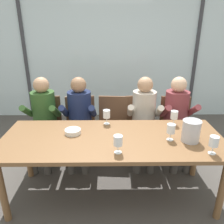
# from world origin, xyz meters

# --- Properties ---
(ground) EXTENTS (14.00, 14.00, 0.00)m
(ground) POSITION_xyz_m (0.00, 1.00, 0.00)
(ground) COLOR #4C4742
(window_glass_panel) EXTENTS (7.53, 0.03, 2.60)m
(window_glass_panel) POSITION_xyz_m (0.00, 2.47, 1.30)
(window_glass_panel) COLOR silver
(window_glass_panel) RESTS_ON ground
(window_mullion_left) EXTENTS (0.06, 0.06, 2.60)m
(window_mullion_left) POSITION_xyz_m (-1.69, 2.45, 1.30)
(window_mullion_left) COLOR #38383D
(window_mullion_left) RESTS_ON ground
(window_mullion_right) EXTENTS (0.06, 0.06, 2.60)m
(window_mullion_right) POSITION_xyz_m (1.69, 2.45, 1.30)
(window_mullion_right) COLOR #38383D
(window_mullion_right) RESTS_ON ground
(hillside_vineyard) EXTENTS (13.53, 2.40, 2.01)m
(hillside_vineyard) POSITION_xyz_m (0.00, 6.38, 1.00)
(hillside_vineyard) COLOR #568942
(hillside_vineyard) RESTS_ON ground
(dining_table) EXTENTS (2.33, 0.91, 0.74)m
(dining_table) POSITION_xyz_m (0.00, 0.00, 0.67)
(dining_table) COLOR brown
(dining_table) RESTS_ON ground
(chair_near_curtain) EXTENTS (0.45, 0.45, 0.89)m
(chair_near_curtain) POSITION_xyz_m (-0.95, 0.89, 0.52)
(chair_near_curtain) COLOR brown
(chair_near_curtain) RESTS_ON ground
(chair_left_of_center) EXTENTS (0.48, 0.48, 0.89)m
(chair_left_of_center) POSITION_xyz_m (-0.45, 0.87, 0.52)
(chair_left_of_center) COLOR brown
(chair_left_of_center) RESTS_ON ground
(chair_center) EXTENTS (0.47, 0.47, 0.89)m
(chair_center) POSITION_xyz_m (0.02, 0.87, 0.52)
(chair_center) COLOR brown
(chair_center) RESTS_ON ground
(chair_right_of_center) EXTENTS (0.47, 0.47, 0.89)m
(chair_right_of_center) POSITION_xyz_m (0.42, 0.89, 0.52)
(chair_right_of_center) COLOR brown
(chair_right_of_center) RESTS_ON ground
(chair_near_window_right) EXTENTS (0.49, 0.49, 0.89)m
(chair_near_window_right) POSITION_xyz_m (0.91, 0.85, 0.52)
(chair_near_window_right) COLOR brown
(chair_near_window_right) RESTS_ON ground
(person_olive_shirt) EXTENTS (0.47, 0.62, 1.21)m
(person_olive_shirt) POSITION_xyz_m (-0.94, 0.73, 0.69)
(person_olive_shirt) COLOR #2D5123
(person_olive_shirt) RESTS_ON ground
(person_navy_polo) EXTENTS (0.47, 0.61, 1.21)m
(person_navy_polo) POSITION_xyz_m (-0.44, 0.73, 0.69)
(person_navy_polo) COLOR #192347
(person_navy_polo) RESTS_ON ground
(person_beige_jumper) EXTENTS (0.48, 0.62, 1.21)m
(person_beige_jumper) POSITION_xyz_m (0.44, 0.73, 0.69)
(person_beige_jumper) COLOR #B7AD9E
(person_beige_jumper) RESTS_ON ground
(person_maroon_top) EXTENTS (0.47, 0.62, 1.21)m
(person_maroon_top) POSITION_xyz_m (0.90, 0.73, 0.69)
(person_maroon_top) COLOR brown
(person_maroon_top) RESTS_ON ground
(ice_bucket_primary) EXTENTS (0.19, 0.19, 0.23)m
(ice_bucket_primary) POSITION_xyz_m (0.79, -0.08, 0.86)
(ice_bucket_primary) COLOR #B7B7BC
(ice_bucket_primary) RESTS_ON dining_table
(tasting_bowl) EXTENTS (0.17, 0.17, 0.05)m
(tasting_bowl) POSITION_xyz_m (-0.43, 0.09, 0.77)
(tasting_bowl) COLOR silver
(tasting_bowl) RESTS_ON dining_table
(wine_glass_by_left_taster) EXTENTS (0.08, 0.08, 0.17)m
(wine_glass_by_left_taster) POSITION_xyz_m (0.05, -0.30, 0.86)
(wine_glass_by_left_taster) COLOR silver
(wine_glass_by_left_taster) RESTS_ON dining_table
(wine_glass_near_bucket) EXTENTS (0.08, 0.08, 0.17)m
(wine_glass_near_bucket) POSITION_xyz_m (-0.06, 0.35, 0.86)
(wine_glass_near_bucket) COLOR silver
(wine_glass_near_bucket) RESTS_ON dining_table
(wine_glass_center_pour) EXTENTS (0.08, 0.08, 0.17)m
(wine_glass_center_pour) POSITION_xyz_m (0.91, -0.32, 0.86)
(wine_glass_center_pour) COLOR silver
(wine_glass_center_pour) RESTS_ON dining_table
(wine_glass_by_right_taster) EXTENTS (0.08, 0.08, 0.17)m
(wine_glass_by_right_taster) POSITION_xyz_m (0.73, 0.31, 0.86)
(wine_glass_by_right_taster) COLOR silver
(wine_glass_by_right_taster) RESTS_ON dining_table
(wine_glass_spare_empty) EXTENTS (0.08, 0.08, 0.17)m
(wine_glass_spare_empty) POSITION_xyz_m (0.59, -0.06, 0.86)
(wine_glass_spare_empty) COLOR silver
(wine_glass_spare_empty) RESTS_ON dining_table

